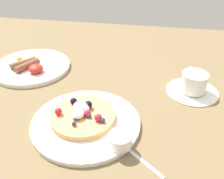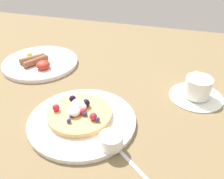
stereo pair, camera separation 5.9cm
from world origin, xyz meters
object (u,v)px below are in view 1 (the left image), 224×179
coffee_cup (194,81)px  pancake_plate (86,123)px  breakfast_plate (32,67)px  coffee_saucer (192,91)px  syrup_ramekin (120,140)px

coffee_cup → pancake_plate: bearing=-144.2°
breakfast_plate → coffee_cup: coffee_cup is taller
coffee_saucer → coffee_cup: 3.05cm
coffee_saucer → coffee_cup: size_ratio=1.45×
coffee_saucer → syrup_ramekin: bearing=-124.4°
syrup_ramekin → coffee_saucer: bearing=55.6°
breakfast_plate → coffee_saucer: bearing=-5.9°
syrup_ramekin → coffee_cup: size_ratio=0.50×
coffee_cup → coffee_saucer: bearing=-80.5°
pancake_plate → syrup_ramekin: 11.12cm
pancake_plate → coffee_cup: bearing=35.8°
breakfast_plate → coffee_saucer: 50.62cm
syrup_ramekin → breakfast_plate: syrup_ramekin is taller
pancake_plate → coffee_cup: 32.00cm
syrup_ramekin → coffee_saucer: size_ratio=0.34×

